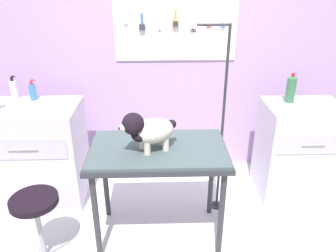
{
  "coord_description": "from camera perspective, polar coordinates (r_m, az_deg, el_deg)",
  "views": [
    {
      "loc": [
        -0.09,
        -1.98,
        1.97
      ],
      "look_at": [
        -0.02,
        0.15,
        0.98
      ],
      "focal_mm": 35.71,
      "sensor_mm": 36.0,
      "label": 1
    }
  ],
  "objects": [
    {
      "name": "grooming_arm",
      "position": [
        2.8,
        9.03,
        -1.0
      ],
      "size": [
        0.29,
        0.11,
        1.63
      ],
      "color": "#2D2D33",
      "rests_on": "ground"
    },
    {
      "name": "cabinet_right",
      "position": [
        3.36,
        21.23,
        -3.83
      ],
      "size": [
        0.68,
        0.54,
        0.9
      ],
      "color": "silver",
      "rests_on": "ground"
    },
    {
      "name": "spray_bottle_short",
      "position": [
        3.32,
        -24.84,
        5.7
      ],
      "size": [
        0.06,
        0.06,
        0.21
      ],
      "color": "white",
      "rests_on": "counter_left"
    },
    {
      "name": "counter_left",
      "position": [
        3.27,
        -21.26,
        -4.43
      ],
      "size": [
        0.8,
        0.58,
        0.92
      ],
      "color": "silver",
      "rests_on": "ground"
    },
    {
      "name": "soda_bottle",
      "position": [
        3.18,
        20.25,
        5.97
      ],
      "size": [
        0.08,
        0.08,
        0.26
      ],
      "color": "#337043",
      "rests_on": "cabinet_right"
    },
    {
      "name": "dog",
      "position": [
        2.33,
        -3.51,
        -0.68
      ],
      "size": [
        0.42,
        0.3,
        0.31
      ],
      "color": "beige",
      "rests_on": "grooming_table"
    },
    {
      "name": "grooming_table",
      "position": [
        2.49,
        -1.68,
        -5.34
      ],
      "size": [
        1.02,
        0.6,
        0.8
      ],
      "color": "#2D2D33",
      "rests_on": "ground"
    },
    {
      "name": "rear_wall_panel",
      "position": [
        3.36,
        -0.27,
        10.92
      ],
      "size": [
        4.0,
        0.11,
        2.3
      ],
      "color": "#B997C7",
      "rests_on": "ground"
    },
    {
      "name": "ground",
      "position": [
        2.81,
        0.51,
        -20.16
      ],
      "size": [
        4.4,
        4.0,
        0.04
      ],
      "primitive_type": "cube",
      "color": "silver"
    },
    {
      "name": "spray_bottle_tall",
      "position": [
        3.23,
        -22.09,
        5.45
      ],
      "size": [
        0.06,
        0.06,
        0.19
      ],
      "color": "#3576BD",
      "rests_on": "counter_left"
    },
    {
      "name": "stool",
      "position": [
        2.6,
        -21.65,
        -13.14
      ],
      "size": [
        0.33,
        0.33,
        0.54
      ],
      "color": "#9E9EA3",
      "rests_on": "ground"
    }
  ]
}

